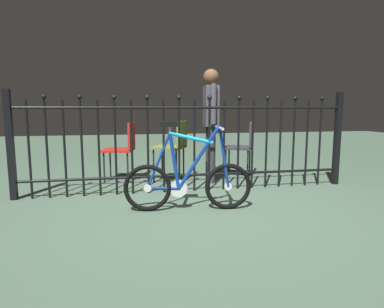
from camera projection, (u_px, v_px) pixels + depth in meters
The scene contains 7 objects.
ground_plane at pixel (204, 210), 3.32m from camera, with size 20.00×20.00×0.00m, color #455D4A.
iron_fence at pixel (184, 141), 4.00m from camera, with size 4.14×0.07×1.24m.
bicycle at pixel (188, 181), 3.29m from camera, with size 1.30×0.40×0.90m.
chair_charcoal at pixel (244, 143), 4.90m from camera, with size 0.54×0.54×0.84m.
chair_red at pixel (124, 145), 4.66m from camera, with size 0.49×0.49×0.83m.
chair_olive at pixel (174, 144), 4.57m from camera, with size 0.56×0.56×0.86m.
person_visitor at pixel (211, 116), 4.50m from camera, with size 0.21×0.47×1.56m.
Camera 1 is at (-0.73, -3.13, 1.03)m, focal length 30.46 mm.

